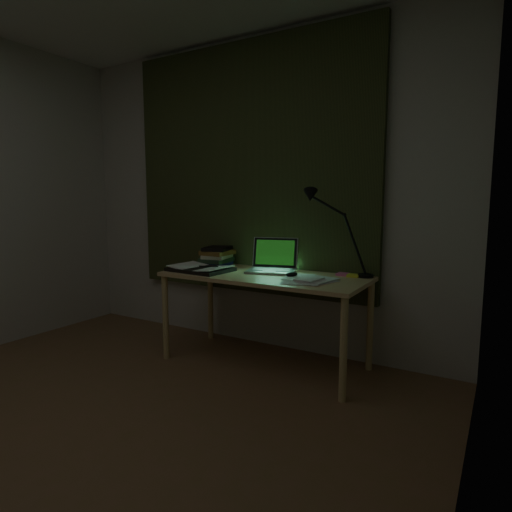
{
  "coord_description": "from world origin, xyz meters",
  "views": [
    {
      "loc": [
        1.85,
        -1.06,
        1.21
      ],
      "look_at": [
        0.36,
        1.48,
        0.82
      ],
      "focal_mm": 30.0,
      "sensor_mm": 36.0,
      "label": 1
    }
  ],
  "objects": [
    {
      "name": "mouse",
      "position": [
        0.57,
        1.62,
        0.69
      ],
      "size": [
        0.09,
        0.11,
        0.04
      ],
      "primitive_type": "ellipsoid",
      "rotation": [
        0.0,
        0.0,
        -0.34
      ],
      "color": "black",
      "rests_on": "desk"
    },
    {
      "name": "book_stack",
      "position": [
        -0.18,
        1.78,
        0.75
      ],
      "size": [
        0.23,
        0.27,
        0.16
      ],
      "primitive_type": null,
      "rotation": [
        0.0,
        0.0,
        0.13
      ],
      "color": "white",
      "rests_on": "desk"
    },
    {
      "name": "floor",
      "position": [
        0.0,
        0.0,
        0.0
      ],
      "size": [
        3.5,
        4.0,
        0.0
      ],
      "primitive_type": "cube",
      "color": "brown",
      "rests_on": "ground"
    },
    {
      "name": "curtain",
      "position": [
        0.0,
        1.96,
        1.45
      ],
      "size": [
        2.2,
        0.06,
        2.0
      ],
      "primitive_type": "cube",
      "color": "#2F371B",
      "rests_on": "wall_back"
    },
    {
      "name": "wall_back",
      "position": [
        0.0,
        2.0,
        1.25
      ],
      "size": [
        3.5,
        0.0,
        2.5
      ],
      "primitive_type": "cube",
      "color": "beige",
      "rests_on": "ground"
    },
    {
      "name": "sticky_yellow",
      "position": [
        0.95,
        1.83,
        0.68
      ],
      "size": [
        0.09,
        0.09,
        0.02
      ],
      "primitive_type": "cube",
      "rotation": [
        0.0,
        0.0,
        0.12
      ],
      "color": "#F8F234",
      "rests_on": "desk"
    },
    {
      "name": "laptop",
      "position": [
        0.36,
        1.7,
        0.8
      ],
      "size": [
        0.44,
        0.47,
        0.25
      ],
      "primitive_type": null,
      "rotation": [
        0.0,
        0.0,
        0.27
      ],
      "color": "#B0B0B5",
      "rests_on": "desk"
    },
    {
      "name": "open_textbook",
      "position": [
        -0.13,
        1.49,
        0.69
      ],
      "size": [
        0.47,
        0.35,
        0.04
      ],
      "primitive_type": null,
      "rotation": [
        0.0,
        0.0,
        -0.07
      ],
      "color": "white",
      "rests_on": "desk"
    },
    {
      "name": "loose_papers",
      "position": [
        0.7,
        1.54,
        0.68
      ],
      "size": [
        0.34,
        0.36,
        0.02
      ],
      "primitive_type": null,
      "rotation": [
        0.0,
        0.0,
        0.13
      ],
      "color": "silver",
      "rests_on": "desk"
    },
    {
      "name": "wall_right",
      "position": [
        1.75,
        0.0,
        1.25
      ],
      "size": [
        0.0,
        4.0,
        2.5
      ],
      "primitive_type": "cube",
      "color": "beige",
      "rests_on": "ground"
    },
    {
      "name": "desk_lamp",
      "position": [
        1.03,
        1.86,
        0.96
      ],
      "size": [
        0.44,
        0.37,
        0.58
      ],
      "primitive_type": null,
      "rotation": [
        0.0,
        0.0,
        -0.18
      ],
      "color": "black",
      "rests_on": "desk"
    },
    {
      "name": "sticky_pink",
      "position": [
        0.87,
        1.85,
        0.68
      ],
      "size": [
        0.08,
        0.08,
        0.02
      ],
      "primitive_type": "cube",
      "rotation": [
        0.0,
        0.0,
        -0.04
      ],
      "color": "pink",
      "rests_on": "desk"
    },
    {
      "name": "desk",
      "position": [
        0.36,
        1.6,
        0.34
      ],
      "size": [
        1.47,
        0.64,
        0.67
      ],
      "primitive_type": null,
      "color": "tan",
      "rests_on": "floor"
    }
  ]
}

